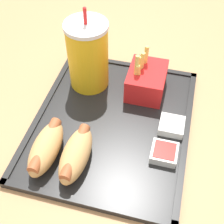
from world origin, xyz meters
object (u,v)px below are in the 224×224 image
hot_dog_near (76,154)px  sauce_cup_ketchup (164,153)px  fries_carton (146,80)px  soda_cup (88,55)px  sauce_cup_mayo (172,125)px  hot_dog_far (46,147)px

hot_dog_near → sauce_cup_ketchup: size_ratio=2.52×
hot_dog_near → fries_carton: bearing=-21.9°
fries_carton → sauce_cup_ketchup: fries_carton is taller
soda_cup → sauce_cup_mayo: (-0.09, -0.20, -0.07)m
soda_cup → hot_dog_near: bearing=-169.0°
soda_cup → sauce_cup_mayo: 0.23m
sauce_cup_mayo → hot_dog_near: bearing=127.8°
sauce_cup_mayo → sauce_cup_ketchup: 0.07m
sauce_cup_ketchup → sauce_cup_mayo: bearing=-4.2°
soda_cup → sauce_cup_ketchup: 0.26m
sauce_cup_mayo → hot_dog_far: bearing=119.7°
hot_dog_near → fries_carton: fries_carton is taller
hot_dog_far → hot_dog_near: 0.06m
hot_dog_near → fries_carton: 0.24m
fries_carton → sauce_cup_ketchup: size_ratio=2.07×
hot_dog_near → sauce_cup_ketchup: bearing=-70.5°
hot_dog_far → hot_dog_near: same height
hot_dog_far → hot_dog_near: size_ratio=1.00×
hot_dog_near → sauce_cup_mayo: (0.12, -0.16, -0.02)m
sauce_cup_ketchup → hot_dog_far: bearing=104.5°
sauce_cup_ketchup → soda_cup: bearing=50.9°
soda_cup → fries_carton: bearing=-87.7°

